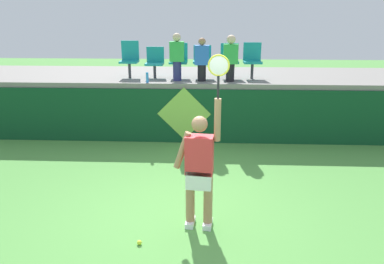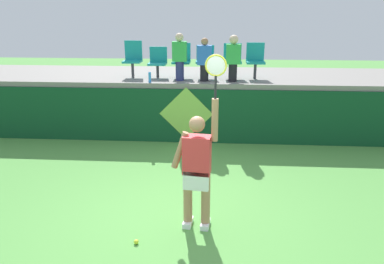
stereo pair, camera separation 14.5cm
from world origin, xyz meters
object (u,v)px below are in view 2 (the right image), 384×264
Objects in this scene: stadium_chair_4 at (232,59)px; spectator_2 at (204,59)px; spectator_1 at (180,56)px; tennis_ball at (136,242)px; stadium_chair_2 at (181,59)px; stadium_chair_1 at (158,61)px; spectator_0 at (233,57)px; stadium_chair_5 at (255,59)px; tennis_player at (197,167)px; water_bottle at (150,77)px; stadium_chair_0 at (133,57)px; stadium_chair_3 at (205,59)px.

spectator_2 is (-0.68, -0.45, 0.04)m from stadium_chair_4.
tennis_ball is at bearing -91.76° from spectator_1.
stadium_chair_1 is at bearing -179.47° from stadium_chair_2.
spectator_0 is at bearing -2.16° from spectator_1.
stadium_chair_5 is at bearing -0.00° from stadium_chair_2.
stadium_chair_4 is 0.48m from spectator_0.
stadium_chair_5 is (1.17, 4.53, 0.96)m from tennis_player.
tennis_player is 4.06m from water_bottle.
stadium_chair_5 is (1.83, -0.00, 0.01)m from stadium_chair_2.
stadium_chair_2 is at bearing 88.39° from tennis_ball.
stadium_chair_2 is 0.98× the size of stadium_chair_5.
stadium_chair_2 is 0.44m from spectator_1.
stadium_chair_0 is (-1.09, 5.04, 1.88)m from tennis_ball.
stadium_chair_5 is at bearing 13.21° from spectator_1.
stadium_chair_5 reaches higher than stadium_chair_4.
spectator_2 is (1.27, 0.29, 0.40)m from water_bottle.
spectator_0 is at bearing -20.64° from stadium_chair_2.
tennis_ball is 0.08× the size of stadium_chair_4.
stadium_chair_3 is 0.74× the size of spectator_0.
water_bottle is 2.64m from stadium_chair_5.
spectator_0 is at bearing -34.76° from stadium_chair_3.
stadium_chair_1 is (0.63, -0.01, -0.08)m from stadium_chair_0.
stadium_chair_3 is 1.24m from stadium_chair_5.
stadium_chair_2 reaches higher than stadium_chair_4.
tennis_ball is at bearing -99.08° from spectator_2.
stadium_chair_1 is (-1.25, 4.53, 0.89)m from tennis_player.
spectator_0 is at bearing -14.22° from stadium_chair_1.
stadium_chair_2 is (-0.66, 4.53, 0.95)m from tennis_player.
tennis_ball is 5.16m from spectator_0.
spectator_1 is at bearing -19.44° from stadium_chair_0.
tennis_ball is at bearing -107.17° from spectator_0.
tennis_player is 2.31× the size of spectator_0.
tennis_ball is 5.41m from stadium_chair_3.
spectator_1 is 0.60m from spectator_2.
stadium_chair_1 is 1.86m from stadium_chair_4.
stadium_chair_0 reaches higher than water_bottle.
spectator_2 is (0.00, -0.44, 0.06)m from stadium_chair_3.
spectator_2 reaches higher than stadium_chair_1.
tennis_player is at bearing -67.42° from stadium_chair_0.
spectator_0 is (1.86, -0.47, 0.16)m from stadium_chair_1.
stadium_chair_0 is 1.31m from spectator_1.
stadium_chair_4 reaches higher than tennis_ball.
stadium_chair_5 is at bearing 40.33° from spectator_0.
stadium_chair_4 reaches higher than stadium_chair_3.
stadium_chair_0 reaches higher than tennis_ball.
spectator_0 is 0.68m from spectator_2.
stadium_chair_1 is at bearing 179.87° from stadium_chair_3.
water_bottle is 2.11m from stadium_chair_4.
tennis_player is at bearing -104.52° from stadium_chair_5.
stadium_chair_5 is at bearing 0.38° from stadium_chair_3.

